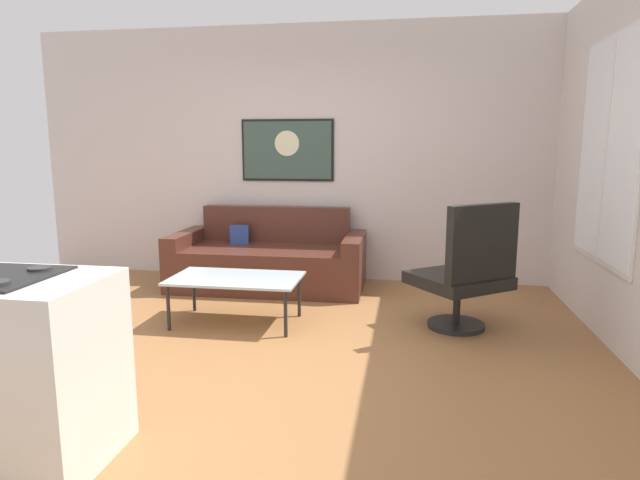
# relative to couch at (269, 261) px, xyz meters

# --- Properties ---
(ground) EXTENTS (6.40, 6.40, 0.04)m
(ground) POSITION_rel_couch_xyz_m (0.36, -1.90, -0.30)
(ground) COLOR #966439
(back_wall) EXTENTS (6.40, 0.05, 2.80)m
(back_wall) POSITION_rel_couch_xyz_m (0.36, 0.52, 1.12)
(back_wall) COLOR beige
(back_wall) RESTS_ON ground
(couch) EXTENTS (2.02, 0.96, 0.83)m
(couch) POSITION_rel_couch_xyz_m (0.00, 0.00, 0.00)
(couch) COLOR #4E271E
(couch) RESTS_ON ground
(coffee_table) EXTENTS (1.09, 0.64, 0.40)m
(coffee_table) POSITION_rel_couch_xyz_m (0.03, -1.23, 0.10)
(coffee_table) COLOR silver
(coffee_table) RESTS_ON ground
(armchair) EXTENTS (0.92, 0.91, 1.05)m
(armchair) POSITION_rel_couch_xyz_m (1.93, -1.12, 0.22)
(armchair) COLOR black
(armchair) RESTS_ON ground
(wall_painting) EXTENTS (1.05, 0.03, 0.68)m
(wall_painting) POSITION_rel_couch_xyz_m (0.10, 0.48, 1.17)
(wall_painting) COLOR black
(window) EXTENTS (0.03, 1.29, 1.74)m
(window) POSITION_rel_couch_xyz_m (2.95, -1.00, 1.17)
(window) COLOR silver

